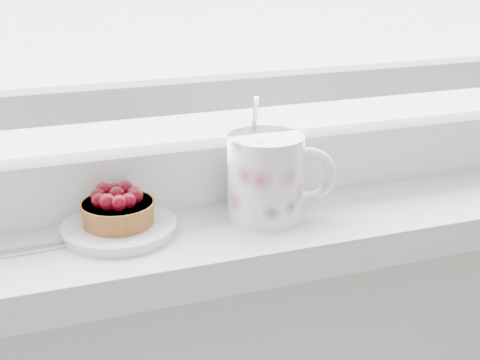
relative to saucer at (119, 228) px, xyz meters
name	(u,v)px	position (x,y,z in m)	size (l,w,h in m)	color
saucer	(119,228)	(0.00, 0.00, 0.00)	(0.12, 0.12, 0.01)	silver
raspberry_tart	(118,208)	(0.00, 0.00, 0.02)	(0.08, 0.08, 0.04)	brown
floral_mug	(268,175)	(0.17, -0.01, 0.04)	(0.13, 0.11, 0.14)	silver
fork	(39,248)	(-0.08, -0.01, 0.00)	(0.21, 0.03, 0.00)	silver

